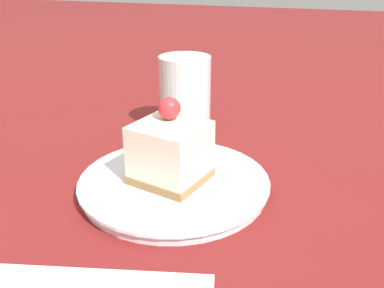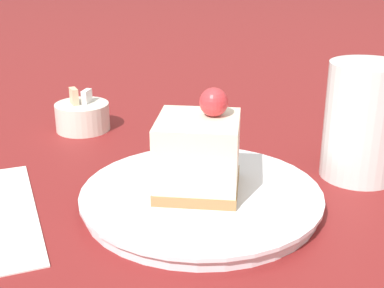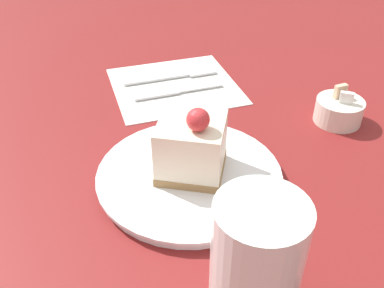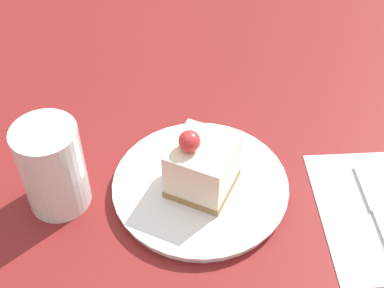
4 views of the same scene
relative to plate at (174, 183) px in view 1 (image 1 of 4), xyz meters
The scene contains 4 objects.
ground_plane 0.04m from the plate, 31.16° to the left, with size 4.00×4.00×0.00m, color maroon.
plate is the anchor object (origin of this frame).
cake_slice 0.05m from the plate, 123.57° to the left, with size 0.10×0.10×0.10m.
drinking_glass 0.20m from the plate, 13.45° to the left, with size 0.08×0.08×0.13m.
Camera 1 is at (-0.48, -0.18, 0.28)m, focal length 40.00 mm.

